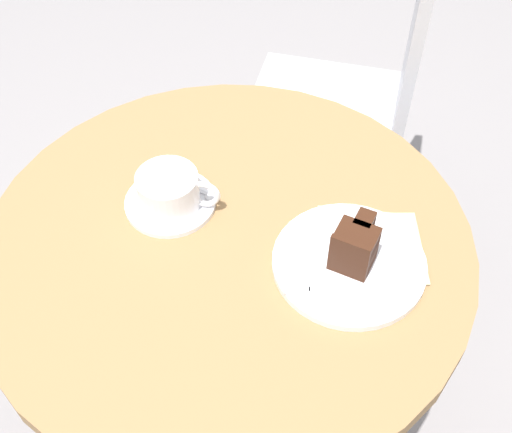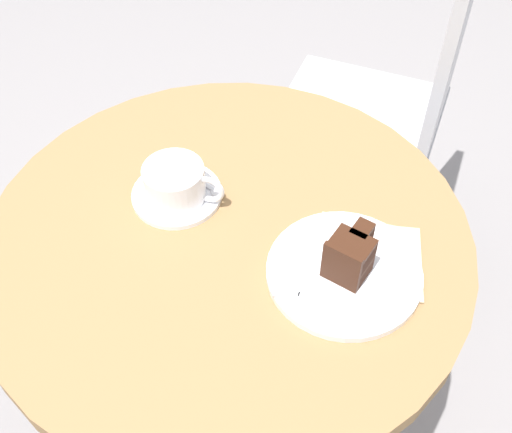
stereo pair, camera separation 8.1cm
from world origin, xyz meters
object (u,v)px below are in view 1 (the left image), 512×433
Objects in this scene: teaspoon at (197,190)px; fork at (323,291)px; cake_slice at (355,246)px; saucer at (171,202)px; coffee_cup at (170,190)px; napkin at (370,247)px; cafe_chair at (365,89)px; cake_plate at (349,263)px.

teaspoon is 0.68× the size of fork.
saucer is at bearing 164.51° from cake_slice.
coffee_cup is 0.32m from napkin.
saucer is at bearing -23.50° from cafe_chair.
cafe_chair is (0.28, 0.54, -0.17)m from teaspoon.
cake_slice is at bearing -15.49° from saucer.
coffee_cup is 1.51× the size of cake_slice.
fork is (0.22, -0.17, 0.00)m from teaspoon.
fork is at bearing -121.50° from cake_slice.
cake_plate is (0.29, -0.08, -0.03)m from coffee_cup.
napkin is at bearing -124.43° from fork.
coffee_cup reaches higher than napkin.
coffee_cup is 0.29m from fork.
teaspoon is at bearing -40.03° from fork.
cafe_chair is (0.02, 0.65, -0.17)m from cake_plate.
coffee_cup is 0.06m from teaspoon.
cake_plate is (0.25, -0.11, -0.01)m from teaspoon.
cafe_chair reaches higher than coffee_cup.
napkin is at bearing 6.28° from cafe_chair.
fork is at bearing -122.65° from napkin.
cake_plate is 0.25× the size of cafe_chair.
cake_plate is 0.05m from napkin.
cafe_chair reaches higher than napkin.
cake_slice is at bearing 4.01° from cafe_chair.
fork is (-0.04, -0.06, -0.03)m from cake_slice.
cake_plate is 0.07m from fork.
napkin is (0.03, 0.04, -0.04)m from cake_slice.
cafe_chair is (0.31, 0.57, -0.20)m from coffee_cup.
cake_plate is 0.67m from cafe_chair.
saucer is 0.84× the size of napkin.
coffee_cup is at bearing -111.28° from teaspoon.
napkin is 0.63m from cafe_chair.
cake_plate reaches higher than napkin.
cake_plate is 1.32× the size of napkin.
saucer is 0.04m from coffee_cup.
saucer is 0.99× the size of fork.
coffee_cup is 0.30m from cake_slice.
coffee_cup is at bearing 165.05° from cake_plate.
cake_slice is (0.29, -0.08, 0.01)m from coffee_cup.
cafe_chair is (-0.01, 0.61, -0.16)m from napkin.
cake_plate is at bearing -128.15° from napkin.
saucer is 1.11× the size of coffee_cup.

